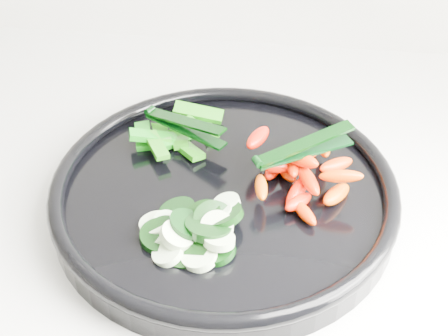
# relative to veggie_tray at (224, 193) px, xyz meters

# --- Properties ---
(veggie_tray) EXTENTS (0.44, 0.44, 0.04)m
(veggie_tray) POSITION_rel_veggie_tray_xyz_m (0.00, 0.00, 0.00)
(veggie_tray) COLOR black
(veggie_tray) RESTS_ON counter
(cucumber_pile) EXTENTS (0.12, 0.11, 0.04)m
(cucumber_pile) POSITION_rel_veggie_tray_xyz_m (-0.02, -0.07, 0.01)
(cucumber_pile) COLOR black
(cucumber_pile) RESTS_ON veggie_tray
(carrot_pile) EXTENTS (0.13, 0.15, 0.06)m
(carrot_pile) POSITION_rel_veggie_tray_xyz_m (0.08, 0.02, 0.02)
(carrot_pile) COLOR #F51800
(carrot_pile) RESTS_ON veggie_tray
(pepper_pile) EXTENTS (0.11, 0.11, 0.03)m
(pepper_pile) POSITION_rel_veggie_tray_xyz_m (-0.07, 0.08, 0.01)
(pepper_pile) COLOR #1F6609
(pepper_pile) RESTS_ON veggie_tray
(tong_carrot) EXTENTS (0.11, 0.07, 0.02)m
(tong_carrot) POSITION_rel_veggie_tray_xyz_m (0.08, 0.02, 0.05)
(tong_carrot) COLOR black
(tong_carrot) RESTS_ON carrot_pile
(tong_pepper) EXTENTS (0.11, 0.07, 0.02)m
(tong_pepper) POSITION_rel_veggie_tray_xyz_m (-0.06, 0.08, 0.03)
(tong_pepper) COLOR black
(tong_pepper) RESTS_ON pepper_pile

